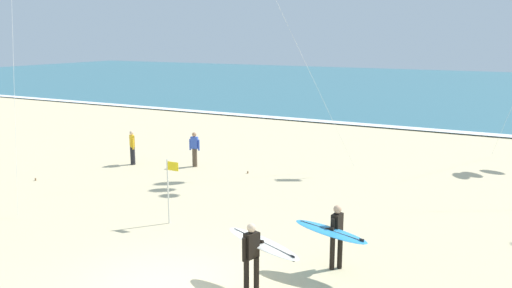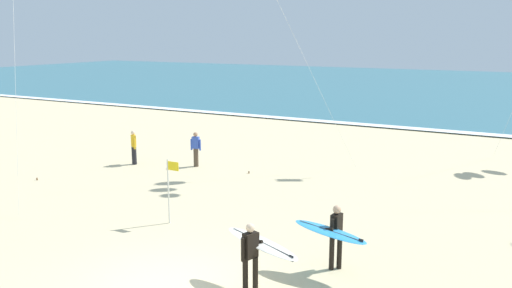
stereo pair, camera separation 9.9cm
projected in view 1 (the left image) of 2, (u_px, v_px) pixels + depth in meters
The scene contains 8 objects.
ground_plane at pixel (163, 287), 12.49m from camera, with size 160.00×160.00×0.00m, color beige.
ocean_water at pixel (459, 88), 59.47m from camera, with size 160.00×60.00×0.08m, color #336B7A.
shoreline_foam at pixel (399, 127), 33.72m from camera, with size 160.00×1.01×0.01m, color white.
surfer_lead at pixel (257, 248), 12.15m from camera, with size 2.31×1.23×1.71m.
surfer_trailing at pixel (334, 232), 13.16m from camera, with size 1.99×1.02×1.71m.
bystander_blue_top at pixel (195, 149), 23.82m from camera, with size 0.49×0.24×1.59m.
bystander_yellow_top at pixel (132, 147), 24.20m from camera, with size 0.41×0.34×1.59m.
lifeguard_flag at pixel (169, 185), 16.48m from camera, with size 0.45×0.05×2.10m.
Camera 1 is at (7.33, -9.18, 5.89)m, focal length 36.88 mm.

